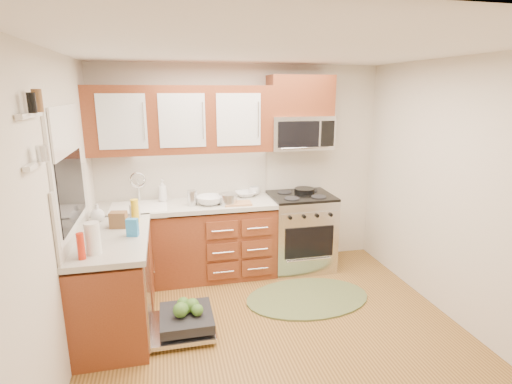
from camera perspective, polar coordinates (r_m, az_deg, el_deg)
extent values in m
plane|color=brown|center=(3.88, 3.43, -20.14)|extent=(3.50, 3.50, 0.00)
plane|color=white|center=(3.22, 4.13, 19.71)|extent=(3.50, 3.50, 0.00)
cube|color=beige|center=(4.99, -2.03, 3.40)|extent=(3.50, 0.04, 2.50)
cube|color=beige|center=(1.87, 20.06, -17.06)|extent=(3.50, 0.04, 2.50)
cube|color=beige|center=(3.31, -26.77, -3.88)|extent=(0.04, 3.50, 2.50)
cube|color=beige|center=(4.18, 27.39, -0.39)|extent=(0.04, 3.50, 2.50)
cube|color=#632B16|center=(4.85, -9.75, -7.29)|extent=(2.05, 0.60, 0.85)
cube|color=#632B16|center=(4.04, -19.47, -12.59)|extent=(0.60, 1.25, 0.85)
cube|color=#BAB5AA|center=(4.69, -9.98, -1.93)|extent=(2.07, 0.64, 0.05)
cube|color=#BAB5AA|center=(3.85, -19.91, -6.25)|extent=(0.64, 1.27, 0.05)
cube|color=#B2ACA0|center=(4.90, -10.34, 2.50)|extent=(2.05, 0.02, 0.57)
cube|color=#B2ACA0|center=(3.81, -24.71, -2.03)|extent=(0.02, 1.25, 0.57)
cube|color=#632B16|center=(4.91, 6.32, 13.54)|extent=(0.76, 0.35, 0.47)
cube|color=white|center=(3.66, -25.50, 8.00)|extent=(0.02, 0.96, 0.40)
cube|color=white|center=(2.83, -29.61, 9.53)|extent=(0.04, 0.40, 0.03)
cube|color=white|center=(2.86, -28.87, 3.57)|extent=(0.04, 0.40, 0.03)
cylinder|color=black|center=(5.07, 6.93, 0.27)|extent=(0.29, 0.29, 0.05)
cylinder|color=silver|center=(4.57, -4.04, -1.01)|extent=(0.22, 0.22, 0.13)
cube|color=#A7754C|center=(4.58, -2.63, -1.64)|extent=(0.32, 0.21, 0.02)
cylinder|color=silver|center=(4.57, -9.10, -0.84)|extent=(0.14, 0.14, 0.18)
cylinder|color=white|center=(3.45, -22.29, -6.11)|extent=(0.13, 0.13, 0.26)
cylinder|color=gold|center=(4.12, -16.92, -2.59)|extent=(0.08, 0.08, 0.23)
cylinder|color=red|center=(3.38, -23.73, -7.11)|extent=(0.07, 0.07, 0.21)
cube|color=brown|center=(4.02, -19.05, -3.76)|extent=(0.17, 0.13, 0.15)
cube|color=#2A80C5|center=(3.75, -17.24, -4.86)|extent=(0.11, 0.08, 0.16)
imported|color=#999999|center=(4.92, -1.51, -0.28)|extent=(0.28, 0.28, 0.06)
imported|color=#999999|center=(4.60, -6.64, -1.18)|extent=(0.40, 0.40, 0.09)
imported|color=#999999|center=(4.98, -0.22, 0.18)|extent=(0.17, 0.17, 0.10)
imported|color=#999999|center=(4.79, -13.21, 0.19)|extent=(0.13, 0.13, 0.26)
imported|color=#999999|center=(4.29, -16.96, -2.23)|extent=(0.11, 0.11, 0.19)
imported|color=#999999|center=(4.28, -21.74, -2.76)|extent=(0.18, 0.18, 0.18)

